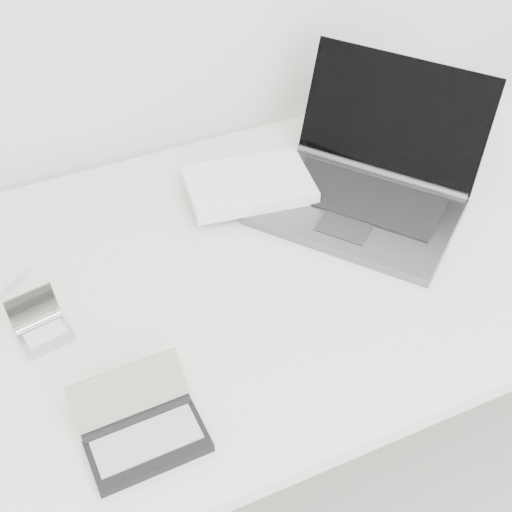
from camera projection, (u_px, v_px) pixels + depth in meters
name	position (u px, v px, depth m)	size (l,w,h in m)	color
desk	(262.00, 280.00, 1.32)	(1.60, 0.80, 0.73)	white
laptop_large	(337.00, 184.00, 1.39)	(0.58, 0.50, 0.24)	slate
pda_silver	(42.00, 328.00, 1.15)	(0.09, 0.10, 0.07)	#B7B6BB
palmtop_charcoal	(143.00, 431.00, 1.01)	(0.17, 0.14, 0.08)	black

